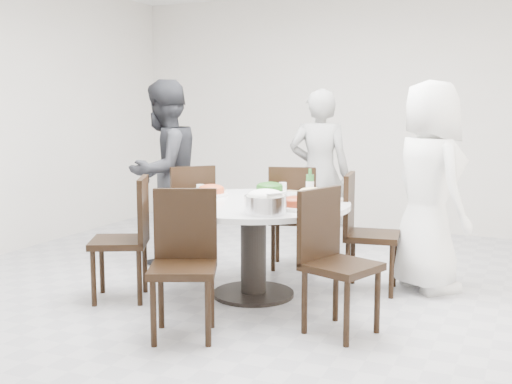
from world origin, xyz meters
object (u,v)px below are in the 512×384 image
at_px(diner_middle, 319,173).
at_px(beverage_bottle, 310,182).
at_px(dining_table, 253,249).
at_px(chair_s, 183,266).
at_px(chair_nw, 186,216).
at_px(diner_left, 164,172).
at_px(chair_sw, 119,239).
at_px(diner_right, 429,186).
at_px(chair_ne, 372,233).
at_px(rice_bowl, 266,205).
at_px(soup_bowl, 195,203).
at_px(chair_n, 294,217).
at_px(chair_se, 342,263).

relative_size(diner_middle, beverage_bottle, 7.31).
relative_size(dining_table, chair_s, 1.58).
xyz_separation_m(chair_nw, diner_left, (-0.27, 0.06, 0.39)).
xyz_separation_m(chair_sw, diner_right, (2.12, 1.24, 0.37)).
distance_m(chair_nw, chair_s, 1.84).
height_order(dining_table, chair_s, chair_s).
relative_size(chair_ne, rice_bowl, 3.20).
bearing_deg(soup_bowl, diner_left, 130.50).
height_order(chair_nw, soup_bowl, chair_nw).
xyz_separation_m(chair_n, diner_middle, (0.06, 0.56, 0.35)).
bearing_deg(diner_middle, dining_table, 75.87).
bearing_deg(chair_sw, diner_middle, 128.05).
xyz_separation_m(rice_bowl, soup_bowl, (-0.56, 0.00, -0.02)).
xyz_separation_m(chair_s, rice_bowl, (0.34, 0.55, 0.34)).
bearing_deg(soup_bowl, rice_bowl, -0.20).
distance_m(chair_n, beverage_bottle, 0.69).
bearing_deg(dining_table, chair_ne, 31.81).
distance_m(chair_ne, rice_bowl, 1.15).
bearing_deg(chair_s, dining_table, 63.06).
bearing_deg(soup_bowl, chair_n, 80.05).
bearing_deg(diner_right, rice_bowl, 101.13).
bearing_deg(diner_left, chair_nw, 85.95).
bearing_deg(chair_ne, chair_se, 174.28).
distance_m(chair_ne, chair_n, 0.95).
relative_size(chair_nw, diner_right, 0.56).
distance_m(chair_nw, diner_middle, 1.39).
xyz_separation_m(diner_middle, beverage_bottle, (0.26, -1.03, 0.04)).
distance_m(chair_n, diner_right, 1.30).
xyz_separation_m(chair_s, diner_right, (1.26, 1.74, 0.37)).
distance_m(chair_se, rice_bowl, 0.67).
bearing_deg(diner_right, chair_se, 123.37).
height_order(soup_bowl, beverage_bottle, beverage_bottle).
relative_size(dining_table, chair_n, 1.58).
height_order(diner_right, beverage_bottle, diner_right).
bearing_deg(dining_table, diner_right, 31.37).
height_order(chair_n, diner_left, diner_left).
relative_size(chair_ne, soup_bowl, 3.57).
bearing_deg(beverage_bottle, diner_left, 173.28).
bearing_deg(diner_right, dining_table, 80.01).
bearing_deg(chair_s, beverage_bottle, 52.81).
height_order(chair_ne, diner_middle, diner_middle).
distance_m(chair_s, soup_bowl, 0.67).
bearing_deg(beverage_bottle, dining_table, -121.50).
xyz_separation_m(diner_left, soup_bowl, (0.95, -1.11, -0.07)).
bearing_deg(diner_left, chair_se, 68.38).
relative_size(chair_nw, chair_sw, 1.00).
xyz_separation_m(chair_se, rice_bowl, (-0.57, 0.07, 0.34)).
bearing_deg(chair_s, chair_ne, 36.01).
bearing_deg(chair_s, chair_sw, 125.34).
xyz_separation_m(chair_s, beverage_bottle, (0.34, 1.49, 0.39)).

